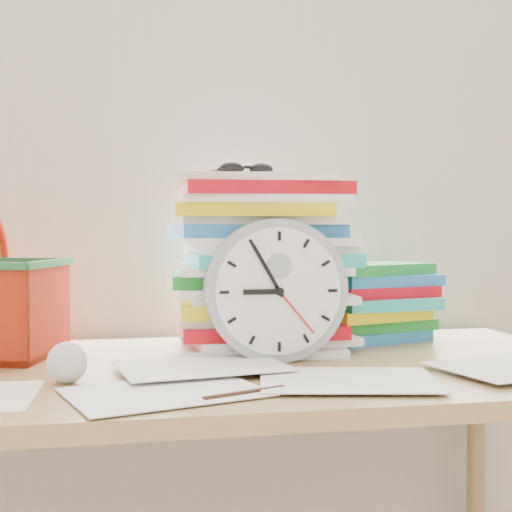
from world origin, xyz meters
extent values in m
cube|color=silver|center=(0.00, 2.00, 1.35)|extent=(4.00, 0.04, 2.70)
cube|color=beige|center=(0.00, 1.98, 1.30)|extent=(2.40, 0.01, 2.50)
cube|color=olive|center=(0.00, 1.60, 0.73)|extent=(1.40, 0.70, 0.03)
cylinder|color=olive|center=(0.65, 1.90, 0.36)|extent=(0.04, 0.04, 0.72)
cylinder|color=#9099A1|center=(0.09, 1.62, 0.88)|extent=(0.26, 0.05, 0.26)
sphere|color=silver|center=(-0.28, 1.49, 0.78)|extent=(0.07, 0.07, 0.07)
cylinder|color=black|center=(-0.02, 1.35, 0.75)|extent=(0.13, 0.06, 0.01)
camera|label=1|loc=(-0.20, 0.34, 0.99)|focal=50.00mm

